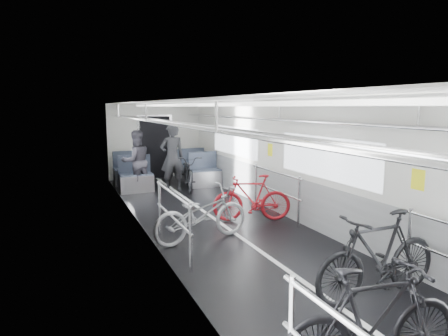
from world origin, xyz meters
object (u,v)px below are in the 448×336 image
at_px(bike_aisle, 188,172).
at_px(bike_right_near, 378,256).
at_px(person_standing, 172,157).
at_px(person_seated, 136,161).
at_px(bike_right_far, 252,198).
at_px(bike_left_far, 201,214).
at_px(bike_left_mid, 373,322).

bearing_deg(bike_aisle, bike_right_near, -77.01).
relative_size(person_standing, person_seated, 1.10).
xyz_separation_m(bike_right_near, bike_right_far, (0.11, 3.59, -0.07)).
height_order(bike_right_near, bike_right_far, bike_right_near).
height_order(bike_left_far, person_standing, person_standing).
xyz_separation_m(bike_right_far, bike_aisle, (-0.22, 3.54, 0.01)).
xyz_separation_m(bike_left_mid, person_seated, (-0.44, 8.40, 0.33)).
bearing_deg(bike_right_far, person_standing, -150.18).
bearing_deg(bike_aisle, bike_left_mid, -84.65).
relative_size(bike_left_mid, person_seated, 1.01).
bearing_deg(bike_right_near, bike_left_far, -157.43).
height_order(bike_right_near, person_seated, person_seated).
bearing_deg(bike_left_mid, bike_aisle, 0.46).
height_order(bike_aisle, person_standing, person_standing).
relative_size(bike_right_near, person_standing, 0.98).
relative_size(bike_left_far, bike_aisle, 0.98).
bearing_deg(bike_left_far, bike_aisle, -25.03).
distance_m(bike_left_mid, bike_left_far, 3.93).
xyz_separation_m(bike_aisle, person_seated, (-1.42, 0.18, 0.36)).
height_order(person_standing, person_seated, person_standing).
relative_size(bike_right_near, bike_aisle, 0.98).
bearing_deg(bike_left_far, bike_right_far, -71.12).
distance_m(bike_aisle, person_standing, 0.64).
xyz_separation_m(bike_right_far, person_standing, (-0.68, 3.54, 0.45)).
height_order(bike_left_far, bike_right_far, bike_right_far).
relative_size(bike_left_far, person_standing, 0.97).
bearing_deg(bike_left_far, bike_left_mid, 171.83).
bearing_deg(person_standing, bike_left_far, 79.39).
distance_m(person_standing, person_seated, 0.97).
bearing_deg(bike_right_far, bike_right_near, 17.06).
distance_m(bike_right_near, bike_aisle, 7.13).
bearing_deg(bike_aisle, bike_right_far, -74.30).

